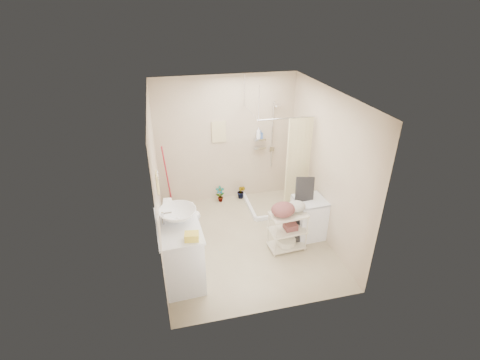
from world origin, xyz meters
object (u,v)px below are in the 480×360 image
(laundry_rack, at_px, (288,228))
(toilet, at_px, (183,217))
(washing_machine, at_px, (309,217))
(vanity, at_px, (180,251))

(laundry_rack, bearing_deg, toilet, 148.29)
(washing_machine, bearing_deg, toilet, 161.36)
(vanity, xyz_separation_m, washing_machine, (2.30, 0.54, -0.11))
(vanity, distance_m, washing_machine, 2.36)
(toilet, bearing_deg, washing_machine, -100.17)
(vanity, bearing_deg, toilet, 81.29)
(vanity, relative_size, washing_machine, 1.47)
(vanity, relative_size, laundry_rack, 1.31)
(toilet, relative_size, laundry_rack, 0.79)
(vanity, distance_m, laundry_rack, 1.82)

